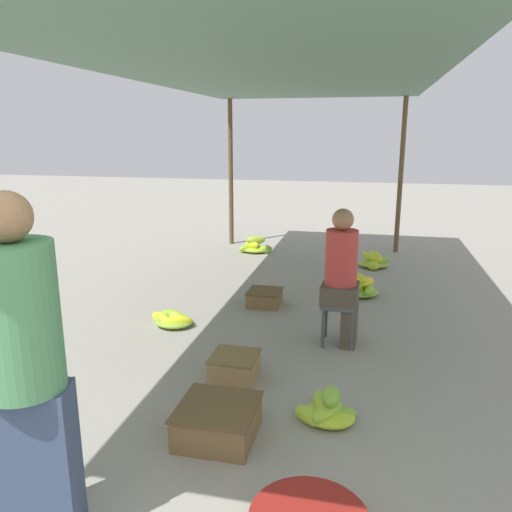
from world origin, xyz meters
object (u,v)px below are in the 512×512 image
(banana_pile_left_0, at_px, (171,319))
(crate_near, at_px, (218,421))
(banana_pile_right_1, at_px, (326,411))
(crate_mid, at_px, (265,298))
(vendor_foreground, at_px, (24,370))
(vendor_seated, at_px, (343,275))
(stool, at_px, (339,310))
(banana_pile_right_0, at_px, (374,262))
(banana_pile_left_1, at_px, (255,247))
(banana_pile_right_2, at_px, (356,288))
(crate_far, at_px, (234,366))

(banana_pile_left_0, xyz_separation_m, crate_near, (1.08, -1.80, 0.05))
(banana_pile_right_1, relative_size, crate_mid, 1.25)
(vendor_foreground, distance_m, vendor_seated, 3.04)
(stool, height_order, banana_pile_right_0, stool)
(banana_pile_left_0, bearing_deg, banana_pile_left_1, 88.10)
(vendor_seated, xyz_separation_m, banana_pile_right_1, (-0.01, -1.39, -0.61))
(crate_near, bearing_deg, vendor_seated, 68.03)
(banana_pile_right_0, relative_size, banana_pile_right_2, 0.76)
(banana_pile_left_1, relative_size, crate_far, 1.59)
(crate_far, bearing_deg, banana_pile_right_1, -31.16)
(banana_pile_right_2, bearing_deg, banana_pile_right_1, -92.30)
(banana_pile_left_1, relative_size, crate_mid, 1.56)
(crate_mid, bearing_deg, crate_near, -84.79)
(banana_pile_left_0, distance_m, crate_mid, 1.19)
(banana_pile_right_1, height_order, crate_far, banana_pile_right_1)
(stool, relative_size, vendor_seated, 0.32)
(banana_pile_left_0, height_order, banana_pile_right_0, banana_pile_right_0)
(stool, distance_m, crate_mid, 1.32)
(vendor_seated, distance_m, crate_mid, 1.44)
(vendor_foreground, bearing_deg, banana_pile_right_2, 71.41)
(crate_far, bearing_deg, banana_pile_left_1, 100.87)
(banana_pile_left_1, bearing_deg, stool, -64.98)
(banana_pile_right_0, bearing_deg, crate_far, -106.47)
(vendor_foreground, bearing_deg, banana_pile_left_0, 99.17)
(vendor_seated, bearing_deg, banana_pile_left_1, 115.29)
(crate_far, bearing_deg, crate_near, -82.31)
(banana_pile_left_0, bearing_deg, banana_pile_right_0, 53.85)
(banana_pile_left_1, xyz_separation_m, crate_far, (0.85, -4.43, 0.01))
(banana_pile_right_0, bearing_deg, vendor_foreground, -106.25)
(vendor_seated, height_order, crate_near, vendor_seated)
(banana_pile_right_0, bearing_deg, crate_near, -102.36)
(banana_pile_left_0, bearing_deg, vendor_foreground, -80.83)
(crate_near, bearing_deg, crate_far, 97.69)
(vendor_seated, bearing_deg, banana_pile_left_0, 177.89)
(vendor_foreground, relative_size, crate_far, 4.61)
(banana_pile_right_0, relative_size, crate_far, 1.30)
(vendor_foreground, height_order, banana_pile_left_0, vendor_foreground)
(banana_pile_left_0, xyz_separation_m, banana_pile_right_0, (2.11, 2.88, 0.03))
(banana_pile_right_0, height_order, crate_far, banana_pile_right_0)
(banana_pile_left_1, bearing_deg, banana_pile_right_2, -48.33)
(crate_near, distance_m, crate_mid, 2.67)
(crate_near, relative_size, crate_mid, 1.34)
(stool, bearing_deg, banana_pile_right_0, 83.33)
(banana_pile_right_0, xyz_separation_m, banana_pile_right_2, (-0.22, -1.41, 0.00))
(crate_near, height_order, crate_mid, crate_near)
(banana_pile_left_0, relative_size, banana_pile_left_1, 0.88)
(vendor_seated, bearing_deg, stool, -176.79)
(banana_pile_right_1, xyz_separation_m, crate_mid, (-0.93, 2.31, 0.01))
(stool, xyz_separation_m, banana_pile_left_0, (-1.76, 0.07, -0.27))
(vendor_seated, bearing_deg, banana_pile_right_1, -90.51)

